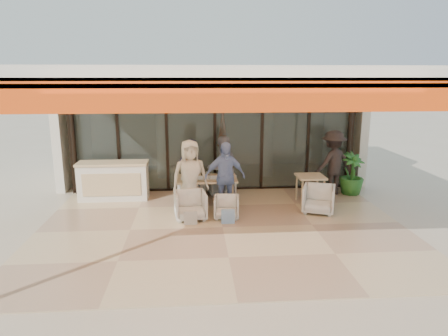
{
  "coord_description": "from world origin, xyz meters",
  "views": [
    {
      "loc": [
        -0.61,
        -8.21,
        3.27
      ],
      "look_at": [
        0.1,
        0.9,
        1.15
      ],
      "focal_mm": 32.0,
      "sensor_mm": 36.0,
      "label": 1
    }
  ],
  "objects_px": {
    "side_table": "(310,180)",
    "side_chair": "(319,198)",
    "dining_table": "(207,180)",
    "potted_palm": "(352,174)",
    "chair_near_right": "(227,206)",
    "diner_cream": "(190,177)",
    "standing_woman": "(333,163)",
    "diner_grey": "(222,169)",
    "chair_far_right": "(221,183)",
    "host_counter": "(114,181)",
    "chair_far_left": "(191,183)",
    "chair_near_left": "(190,204)",
    "diner_navy": "(190,170)",
    "diner_periwinkle": "(225,177)"
  },
  "relations": [
    {
      "from": "chair_near_left",
      "to": "diner_periwinkle",
      "type": "distance_m",
      "value": 1.1
    },
    {
      "from": "diner_grey",
      "to": "side_table",
      "type": "bearing_deg",
      "value": 147.59
    },
    {
      "from": "diner_navy",
      "to": "side_chair",
      "type": "xyz_separation_m",
      "value": [
        3.1,
        -1.19,
        -0.46
      ]
    },
    {
      "from": "host_counter",
      "to": "chair_near_left",
      "type": "height_order",
      "value": "host_counter"
    },
    {
      "from": "diner_periwinkle",
      "to": "dining_table",
      "type": "bearing_deg",
      "value": 122.7
    },
    {
      "from": "chair_far_right",
      "to": "standing_woman",
      "type": "xyz_separation_m",
      "value": [
        3.09,
        -0.24,
        0.56
      ]
    },
    {
      "from": "diner_grey",
      "to": "side_chair",
      "type": "height_order",
      "value": "diner_grey"
    },
    {
      "from": "chair_near_right",
      "to": "diner_grey",
      "type": "bearing_deg",
      "value": 95.84
    },
    {
      "from": "host_counter",
      "to": "chair_far_left",
      "type": "xyz_separation_m",
      "value": [
        2.05,
        0.24,
        -0.17
      ]
    },
    {
      "from": "diner_cream",
      "to": "side_chair",
      "type": "xyz_separation_m",
      "value": [
        3.1,
        -0.29,
        -0.52
      ]
    },
    {
      "from": "chair_near_left",
      "to": "diner_cream",
      "type": "distance_m",
      "value": 0.73
    },
    {
      "from": "chair_near_right",
      "to": "standing_woman",
      "type": "distance_m",
      "value": 3.56
    },
    {
      "from": "chair_near_left",
      "to": "diner_periwinkle",
      "type": "xyz_separation_m",
      "value": [
        0.84,
        0.5,
        0.5
      ]
    },
    {
      "from": "chair_near_right",
      "to": "diner_cream",
      "type": "relative_size",
      "value": 0.33
    },
    {
      "from": "side_chair",
      "to": "diner_cream",
      "type": "bearing_deg",
      "value": -164.32
    },
    {
      "from": "dining_table",
      "to": "diner_navy",
      "type": "height_order",
      "value": "diner_navy"
    },
    {
      "from": "chair_far_right",
      "to": "diner_navy",
      "type": "xyz_separation_m",
      "value": [
        -0.84,
        -0.5,
        0.48
      ]
    },
    {
      "from": "dining_table",
      "to": "potted_palm",
      "type": "bearing_deg",
      "value": 9.42
    },
    {
      "from": "potted_palm",
      "to": "diner_grey",
      "type": "bearing_deg",
      "value": -176.36
    },
    {
      "from": "chair_far_left",
      "to": "host_counter",
      "type": "bearing_deg",
      "value": -4.4
    },
    {
      "from": "host_counter",
      "to": "chair_near_left",
      "type": "relative_size",
      "value": 2.54
    },
    {
      "from": "standing_woman",
      "to": "chair_far_right",
      "type": "bearing_deg",
      "value": -28.3
    },
    {
      "from": "chair_far_left",
      "to": "diner_navy",
      "type": "distance_m",
      "value": 0.69
    },
    {
      "from": "dining_table",
      "to": "diner_cream",
      "type": "distance_m",
      "value": 0.65
    },
    {
      "from": "dining_table",
      "to": "potted_palm",
      "type": "height_order",
      "value": "potted_palm"
    },
    {
      "from": "dining_table",
      "to": "side_chair",
      "type": "distance_m",
      "value": 2.81
    },
    {
      "from": "side_chair",
      "to": "potted_palm",
      "type": "xyz_separation_m",
      "value": [
        1.37,
        1.42,
        0.22
      ]
    },
    {
      "from": "chair_near_right",
      "to": "potted_palm",
      "type": "height_order",
      "value": "potted_palm"
    },
    {
      "from": "host_counter",
      "to": "side_chair",
      "type": "relative_size",
      "value": 2.45
    },
    {
      "from": "diner_periwinkle",
      "to": "diner_navy",
      "type": "bearing_deg",
      "value": 122.59
    },
    {
      "from": "chair_far_right",
      "to": "side_chair",
      "type": "distance_m",
      "value": 2.83
    },
    {
      "from": "diner_cream",
      "to": "standing_woman",
      "type": "height_order",
      "value": "standing_woman"
    },
    {
      "from": "side_chair",
      "to": "diner_navy",
      "type": "bearing_deg",
      "value": -179.96
    },
    {
      "from": "potted_palm",
      "to": "chair_near_left",
      "type": "bearing_deg",
      "value": -159.98
    },
    {
      "from": "diner_periwinkle",
      "to": "diner_cream",
      "type": "bearing_deg",
      "value": 169.57
    },
    {
      "from": "chair_near_left",
      "to": "diner_navy",
      "type": "height_order",
      "value": "diner_navy"
    },
    {
      "from": "side_table",
      "to": "standing_woman",
      "type": "xyz_separation_m",
      "value": [
        0.82,
        0.7,
        0.27
      ]
    },
    {
      "from": "side_table",
      "to": "side_chair",
      "type": "xyz_separation_m",
      "value": [
        0.0,
        -0.75,
        -0.26
      ]
    },
    {
      "from": "dining_table",
      "to": "side_table",
      "type": "bearing_deg",
      "value": 0.06
    },
    {
      "from": "chair_near_left",
      "to": "diner_grey",
      "type": "height_order",
      "value": "diner_grey"
    },
    {
      "from": "diner_grey",
      "to": "diner_cream",
      "type": "xyz_separation_m",
      "value": [
        -0.84,
        -0.9,
        0.03
      ]
    },
    {
      "from": "side_table",
      "to": "chair_near_left",
      "type": "bearing_deg",
      "value": -162.82
    },
    {
      "from": "chair_near_right",
      "to": "standing_woman",
      "type": "bearing_deg",
      "value": 34.14
    },
    {
      "from": "host_counter",
      "to": "side_table",
      "type": "xyz_separation_m",
      "value": [
        5.16,
        -0.7,
        0.11
      ]
    },
    {
      "from": "dining_table",
      "to": "chair_far_right",
      "type": "height_order",
      "value": "dining_table"
    },
    {
      "from": "chair_far_left",
      "to": "chair_near_left",
      "type": "distance_m",
      "value": 1.9
    },
    {
      "from": "host_counter",
      "to": "diner_periwinkle",
      "type": "xyz_separation_m",
      "value": [
        2.89,
        -1.16,
        0.34
      ]
    },
    {
      "from": "diner_periwinkle",
      "to": "potted_palm",
      "type": "xyz_separation_m",
      "value": [
        3.64,
        1.13,
        -0.27
      ]
    },
    {
      "from": "standing_woman",
      "to": "host_counter",
      "type": "bearing_deg",
      "value": -23.87
    },
    {
      "from": "diner_periwinkle",
      "to": "side_chair",
      "type": "bearing_deg",
      "value": -17.73
    }
  ]
}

